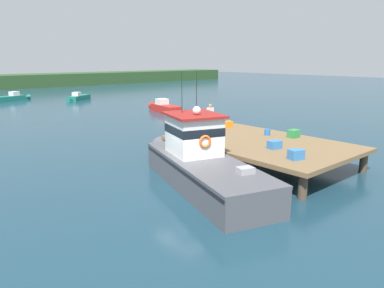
% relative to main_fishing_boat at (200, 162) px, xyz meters
% --- Properties ---
extents(ground_plane, '(200.00, 200.00, 0.00)m').
position_rel_main_fishing_boat_xyz_m(ground_plane, '(-0.37, 0.20, -1.01)').
color(ground_plane, '#193847').
extents(dock, '(6.00, 9.00, 1.20)m').
position_rel_main_fishing_boat_xyz_m(dock, '(4.43, 0.20, 0.07)').
color(dock, '#4C3D2D').
rests_on(dock, ground).
extents(main_fishing_boat, '(4.82, 9.89, 4.80)m').
position_rel_main_fishing_boat_xyz_m(main_fishing_boat, '(0.00, 0.00, 0.00)').
color(main_fishing_boat, '#4C4C51').
rests_on(main_fishing_boat, ground).
extents(crate_stack_mid_dock, '(0.63, 0.48, 0.42)m').
position_rel_main_fishing_boat_xyz_m(crate_stack_mid_dock, '(6.49, -0.33, 0.40)').
color(crate_stack_mid_dock, '#2D8442').
rests_on(crate_stack_mid_dock, dock).
extents(crate_stack_near_edge, '(0.70, 0.59, 0.42)m').
position_rel_main_fishing_boat_xyz_m(crate_stack_near_edge, '(2.82, -2.88, 0.40)').
color(crate_stack_near_edge, '#3370B2').
rests_on(crate_stack_near_edge, dock).
extents(crate_single_far, '(0.68, 0.55, 0.38)m').
position_rel_main_fishing_boat_xyz_m(crate_single_far, '(3.70, -1.15, 0.38)').
color(crate_single_far, '#3370B2').
rests_on(crate_single_far, dock).
extents(crate_single_by_cleat, '(0.69, 0.57, 0.39)m').
position_rel_main_fishing_boat_xyz_m(crate_single_by_cleat, '(5.91, 4.01, 0.39)').
color(crate_single_by_cleat, orange).
rests_on(crate_single_by_cleat, dock).
extents(bait_bucket, '(0.32, 0.32, 0.34)m').
position_rel_main_fishing_boat_xyz_m(bait_bucket, '(5.90, 0.96, 0.36)').
color(bait_bucket, '#2866B2').
rests_on(bait_bucket, dock).
extents(deckhand_by_the_boat, '(0.36, 0.22, 1.63)m').
position_rel_main_fishing_boat_xyz_m(deckhand_by_the_boat, '(4.12, 3.65, 1.05)').
color(deckhand_by_the_boat, '#383842').
rests_on(deckhand_by_the_boat, dock).
extents(moored_boat_mid_harbor, '(1.88, 5.27, 1.32)m').
position_rel_main_fishing_boat_xyz_m(moored_boat_mid_harbor, '(12.00, 18.61, -0.55)').
color(moored_boat_mid_harbor, red).
rests_on(moored_boat_mid_harbor, ground).
extents(moored_boat_far_right, '(4.12, 3.10, 1.11)m').
position_rel_main_fishing_boat_xyz_m(moored_boat_far_right, '(9.92, 34.31, -0.63)').
color(moored_boat_far_right, '#196B5B').
rests_on(moored_boat_far_right, ground).
extents(moored_boat_outer_mooring, '(4.75, 2.48, 1.20)m').
position_rel_main_fishing_boat_xyz_m(moored_boat_outer_mooring, '(3.25, 39.13, -0.60)').
color(moored_boat_outer_mooring, '#196B5B').
rests_on(moored_boat_outer_mooring, ground).
extents(mooring_buoy_channel_marker, '(0.52, 0.52, 0.52)m').
position_rel_main_fishing_boat_xyz_m(mooring_buoy_channel_marker, '(12.12, 14.07, -0.75)').
color(mooring_buoy_channel_marker, '#EA5B19').
rests_on(mooring_buoy_channel_marker, ground).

